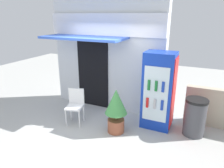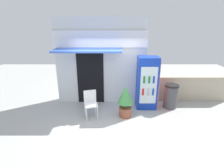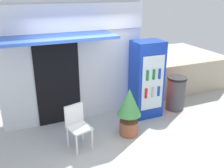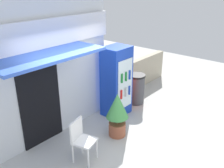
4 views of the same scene
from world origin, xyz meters
The scene contains 7 objects.
ground centered at (0.00, 0.00, 0.00)m, with size 16.00×16.00×0.00m, color #B2B2AD.
storefront_building centered at (-0.28, 1.61, 1.65)m, with size 3.37×1.26×3.21m.
drink_cooler centered at (1.41, 1.02, 0.95)m, with size 0.73×0.62×1.89m.
plastic_chair centered at (-0.56, 0.33, 0.52)m, with size 0.50×0.50×0.90m.
potted_plant_near_shop centered at (0.59, 0.33, 0.64)m, with size 0.52×0.52×1.09m.
trash_bin centered at (2.30, 0.99, 0.45)m, with size 0.50×0.50×0.90m.
stone_boundary_wall centered at (3.39, 1.62, 0.50)m, with size 2.77×0.20×0.99m, color #B7AD93.
Camera 4 is at (-3.38, -2.87, 3.46)m, focal length 40.20 mm.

